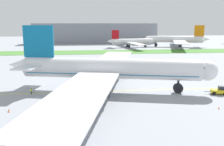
{
  "coord_description": "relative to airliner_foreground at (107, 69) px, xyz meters",
  "views": [
    {
      "loc": [
        -3.49,
        -72.44,
        18.79
      ],
      "look_at": [
        5.13,
        4.72,
        3.91
      ],
      "focal_mm": 42.47,
      "sensor_mm": 36.0,
      "label": 1
    }
  ],
  "objects": [
    {
      "name": "traffic_cone_starboard_wing",
      "position": [
        23.04,
        -18.72,
        -5.84
      ],
      "size": [
        0.36,
        0.36,
        0.58
      ],
      "color": "#F2590C",
      "rests_on": "ground"
    },
    {
      "name": "traffic_cone_port_wing",
      "position": [
        -22.51,
        -15.94,
        -5.84
      ],
      "size": [
        0.36,
        0.36,
        0.58
      ],
      "color": "#F2590C",
      "rests_on": "ground"
    },
    {
      "name": "apron_taxi_line",
      "position": [
        -3.17,
        -0.81,
        -6.12
      ],
      "size": [
        280.0,
        0.36,
        0.01
      ],
      "primitive_type": "cube",
      "color": "yellow",
      "rests_on": "ground"
    },
    {
      "name": "service_truck_baggage_loader",
      "position": [
        -5.05,
        39.38,
        -4.53
      ],
      "size": [
        6.56,
        3.82,
        2.96
      ],
      "color": "yellow",
      "rests_on": "ground"
    },
    {
      "name": "traffic_cone_near_nose",
      "position": [
        -22.74,
        -14.96,
        -5.84
      ],
      "size": [
        0.36,
        0.36,
        0.58
      ],
      "color": "#F2590C",
      "rests_on": "ground"
    },
    {
      "name": "pushback_tug",
      "position": [
        29.15,
        -7.28,
        -5.11
      ],
      "size": [
        5.86,
        3.27,
        2.21
      ],
      "color": "yellow",
      "rests_on": "ground"
    },
    {
      "name": "terminal_building",
      "position": [
        5.31,
        173.58,
        2.88
      ],
      "size": [
        110.94,
        20.0,
        18.0
      ],
      "primitive_type": "cube",
      "color": "gray",
      "rests_on": "ground"
    },
    {
      "name": "ground_plane",
      "position": [
        -3.17,
        0.75,
        -6.12
      ],
      "size": [
        600.0,
        600.0,
        0.0
      ],
      "primitive_type": "plane",
      "color": "#9399A0",
      "rests_on": "ground"
    },
    {
      "name": "airliner_foreground",
      "position": [
        0.0,
        0.0,
        0.0
      ],
      "size": [
        57.29,
        92.88,
        18.02
      ],
      "color": "white",
      "rests_on": "ground"
    },
    {
      "name": "parked_airliner_far_centre",
      "position": [
        66.58,
        128.19,
        -0.45
      ],
      "size": [
        47.87,
        76.82,
        16.7
      ],
      "color": "white",
      "rests_on": "ground"
    },
    {
      "name": "grass_median_strip",
      "position": [
        -3.17,
        97.24,
        -6.07
      ],
      "size": [
        320.0,
        24.0,
        0.1
      ],
      "primitive_type": "cube",
      "color": "#4C8438",
      "rests_on": "ground"
    },
    {
      "name": "ground_crew_wingwalker_port",
      "position": [
        -2.92,
        2.21,
        -5.1
      ],
      "size": [
        0.59,
        0.29,
        1.69
      ],
      "color": "black",
      "rests_on": "ground"
    },
    {
      "name": "ground_crew_marshaller_front",
      "position": [
        -20.43,
        -1.76,
        -5.13
      ],
      "size": [
        0.48,
        0.47,
        1.63
      ],
      "color": "black",
      "rests_on": "ground"
    },
    {
      "name": "parked_airliner_far_left",
      "position": [
        29.95,
        128.2,
        -1.66
      ],
      "size": [
        37.03,
        58.37,
        13.15
      ],
      "color": "white",
      "rests_on": "ground"
    }
  ]
}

